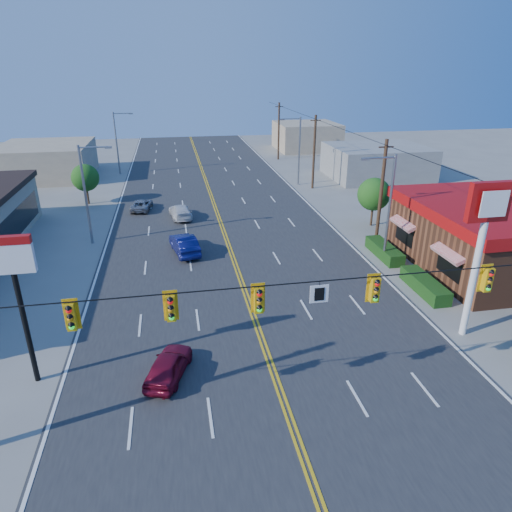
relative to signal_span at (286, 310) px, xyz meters
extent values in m
plane|color=gray|center=(0.12, 0.00, -4.89)|extent=(160.00, 160.00, 0.00)
cube|color=#2D2D30|center=(0.12, 20.00, -4.86)|extent=(20.00, 120.00, 0.06)
cylinder|color=black|center=(0.12, 0.00, 1.11)|extent=(24.00, 0.05, 0.05)
cube|color=white|center=(1.32, 0.00, 0.56)|extent=(0.75, 0.04, 0.75)
cube|color=#D89E0C|center=(-7.88, 0.00, 0.54)|extent=(0.55, 0.34, 1.25)
cube|color=#D89E0C|center=(-4.38, 0.00, 0.54)|extent=(0.55, 0.34, 1.25)
cube|color=#D89E0C|center=(-1.08, 0.00, 0.54)|extent=(0.55, 0.34, 1.25)
cube|color=#D89E0C|center=(3.62, 0.00, 0.54)|extent=(0.55, 0.34, 1.25)
cube|color=#D89E0C|center=(8.62, 0.00, 0.54)|extent=(0.55, 0.34, 1.25)
cube|color=#194214|center=(11.62, 12.00, -4.44)|extent=(1.20, 9.00, 0.90)
cylinder|color=white|center=(11.12, 4.00, -1.39)|extent=(0.36, 0.36, 7.00)
cube|color=#A50C0C|center=(11.12, 4.00, 2.61)|extent=(2.20, 0.36, 2.00)
cylinder|color=black|center=(-10.88, 4.00, -1.89)|extent=(0.24, 0.24, 6.00)
cube|color=white|center=(-10.88, 4.00, 1.31)|extent=(1.90, 0.30, 1.30)
cylinder|color=gray|center=(11.12, 14.00, -0.89)|extent=(0.20, 0.20, 8.00)
cylinder|color=gray|center=(10.02, 14.00, 2.91)|extent=(2.20, 0.12, 0.12)
cube|color=gray|center=(8.92, 14.00, 2.86)|extent=(0.50, 0.25, 0.15)
cylinder|color=gray|center=(11.12, 38.00, -0.89)|extent=(0.20, 0.20, 8.00)
cylinder|color=gray|center=(10.02, 38.00, 2.91)|extent=(2.20, 0.12, 0.12)
cube|color=gray|center=(8.92, 38.00, 2.86)|extent=(0.50, 0.25, 0.15)
cylinder|color=gray|center=(-10.88, 22.00, -0.89)|extent=(0.20, 0.20, 8.00)
cylinder|color=gray|center=(-9.78, 22.00, 2.91)|extent=(2.20, 0.12, 0.12)
cube|color=gray|center=(-8.68, 22.00, 2.86)|extent=(0.50, 0.25, 0.15)
cylinder|color=gray|center=(-10.88, 48.00, -0.89)|extent=(0.20, 0.20, 8.00)
cylinder|color=gray|center=(-9.78, 48.00, 2.91)|extent=(2.20, 0.12, 0.12)
cube|color=gray|center=(-8.68, 48.00, 2.86)|extent=(0.50, 0.25, 0.15)
cylinder|color=#47301E|center=(12.32, 18.00, -0.69)|extent=(0.28, 0.28, 8.40)
cylinder|color=#47301E|center=(12.32, 36.00, -0.69)|extent=(0.28, 0.28, 8.40)
cylinder|color=#47301E|center=(12.32, 54.00, -0.69)|extent=(0.28, 0.28, 8.40)
cylinder|color=#47301E|center=(13.62, 22.00, -3.84)|extent=(0.20, 0.20, 2.10)
sphere|color=#235B19|center=(13.62, 22.00, -1.95)|extent=(2.94, 2.94, 2.94)
cylinder|color=#47301E|center=(-12.88, 34.00, -3.89)|extent=(0.20, 0.20, 2.00)
sphere|color=#235B19|center=(-12.88, 34.00, -2.09)|extent=(2.80, 2.80, 2.80)
cube|color=gray|center=(22.12, 40.00, -2.89)|extent=(12.00, 10.00, 4.00)
cube|color=tan|center=(-19.88, 48.00, -2.79)|extent=(11.00, 12.00, 4.20)
cube|color=tan|center=(19.12, 62.00, -2.69)|extent=(10.00, 10.00, 4.40)
imported|color=maroon|center=(-4.79, 3.07, -4.26)|extent=(2.60, 3.93, 1.24)
imported|color=#0E1252|center=(-3.44, 18.32, -4.15)|extent=(2.39, 4.66, 1.46)
imported|color=silver|center=(-3.49, 27.32, -4.25)|extent=(2.32, 4.55, 1.26)
imported|color=gray|center=(-7.24, 30.56, -4.35)|extent=(2.28, 4.05, 1.07)
camera|label=1|loc=(-3.97, -15.04, 8.84)|focal=32.00mm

